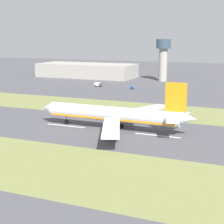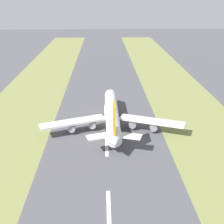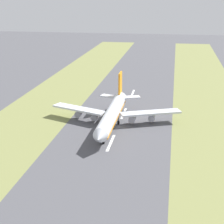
{
  "view_description": "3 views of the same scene",
  "coord_description": "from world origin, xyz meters",
  "px_view_note": "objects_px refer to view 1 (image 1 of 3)",
  "views": [
    {
      "loc": [
        -133.1,
        -58.8,
        37.15
      ],
      "look_at": [
        2.81,
        -0.43,
        7.0
      ],
      "focal_mm": 60.0,
      "sensor_mm": 36.0,
      "label": 1
    },
    {
      "loc": [
        -1.35,
        -134.26,
        58.93
      ],
      "look_at": [
        2.81,
        -0.43,
        7.0
      ],
      "focal_mm": 50.0,
      "sensor_mm": 36.0,
      "label": 2
    },
    {
      "loc": [
        -24.52,
        162.2,
        60.48
      ],
      "look_at": [
        2.81,
        -0.43,
        7.0
      ],
      "focal_mm": 60.0,
      "sensor_mm": 36.0,
      "label": 3
    }
  ],
  "objects_px": {
    "terminal_building": "(87,70)",
    "control_tower": "(163,55)",
    "service_truck": "(98,84)",
    "airplane_main_jet": "(116,115)",
    "apron_car": "(133,88)"
  },
  "relations": [
    {
      "from": "service_truck",
      "to": "apron_car",
      "type": "bearing_deg",
      "value": -95.08
    },
    {
      "from": "airplane_main_jet",
      "to": "control_tower",
      "type": "relative_size",
      "value": 1.94
    },
    {
      "from": "terminal_building",
      "to": "control_tower",
      "type": "relative_size",
      "value": 2.56
    },
    {
      "from": "terminal_building",
      "to": "control_tower",
      "type": "xyz_separation_m",
      "value": [
        -2.96,
        -72.77,
        15.21
      ]
    },
    {
      "from": "airplane_main_jet",
      "to": "terminal_building",
      "type": "xyz_separation_m",
      "value": [
        170.99,
        100.68,
        0.1
      ]
    },
    {
      "from": "service_truck",
      "to": "airplane_main_jet",
      "type": "bearing_deg",
      "value": -151.49
    },
    {
      "from": "airplane_main_jet",
      "to": "apron_car",
      "type": "relative_size",
      "value": 14.96
    },
    {
      "from": "airplane_main_jet",
      "to": "service_truck",
      "type": "bearing_deg",
      "value": 28.51
    },
    {
      "from": "terminal_building",
      "to": "control_tower",
      "type": "distance_m",
      "value": 74.4
    },
    {
      "from": "terminal_building",
      "to": "control_tower",
      "type": "bearing_deg",
      "value": -92.33
    },
    {
      "from": "service_truck",
      "to": "apron_car",
      "type": "height_order",
      "value": "service_truck"
    },
    {
      "from": "service_truck",
      "to": "apron_car",
      "type": "relative_size",
      "value": 1.38
    },
    {
      "from": "service_truck",
      "to": "apron_car",
      "type": "xyz_separation_m",
      "value": [
        -2.52,
        -28.36,
        -0.66
      ]
    },
    {
      "from": "control_tower",
      "to": "terminal_building",
      "type": "bearing_deg",
      "value": 87.67
    },
    {
      "from": "control_tower",
      "to": "service_truck",
      "type": "bearing_deg",
      "value": 146.69
    }
  ]
}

